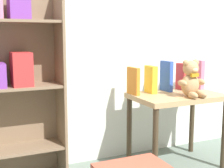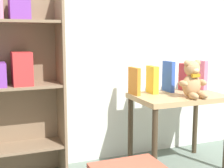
# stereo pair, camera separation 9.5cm
# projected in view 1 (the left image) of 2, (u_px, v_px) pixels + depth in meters

# --- Properties ---
(wall_back) EXTENTS (4.80, 0.06, 2.50)m
(wall_back) POSITION_uv_depth(u_px,v_px,m) (125.00, 2.00, 2.46)
(wall_back) COLOR silver
(wall_back) RESTS_ON ground_plane
(bookshelf_side) EXTENTS (0.70, 0.26, 1.32)m
(bookshelf_side) POSITION_uv_depth(u_px,v_px,m) (8.00, 75.00, 2.03)
(bookshelf_side) COLOR #7F664C
(bookshelf_side) RESTS_ON ground_plane
(display_table) EXTENTS (0.66, 0.44, 0.56)m
(display_table) POSITION_uv_depth(u_px,v_px,m) (177.00, 105.00, 2.33)
(display_table) COLOR tan
(display_table) RESTS_ON ground_plane
(teddy_bear) EXTENTS (0.20, 0.18, 0.26)m
(teddy_bear) POSITION_uv_depth(u_px,v_px,m) (191.00, 80.00, 2.21)
(teddy_bear) COLOR tan
(teddy_bear) RESTS_ON display_table
(book_standing_orange) EXTENTS (0.03, 0.15, 0.20)m
(book_standing_orange) POSITION_uv_depth(u_px,v_px,m) (133.00, 81.00, 2.30)
(book_standing_orange) COLOR orange
(book_standing_orange) RESTS_ON display_table
(book_standing_yellow) EXTENTS (0.05, 0.13, 0.21)m
(book_standing_yellow) POSITION_uv_depth(u_px,v_px,m) (151.00, 79.00, 2.36)
(book_standing_yellow) COLOR gold
(book_standing_yellow) RESTS_ON display_table
(book_standing_blue) EXTENTS (0.03, 0.13, 0.24)m
(book_standing_blue) POSITION_uv_depth(u_px,v_px,m) (166.00, 76.00, 2.43)
(book_standing_blue) COLOR #2D51B7
(book_standing_blue) RESTS_ON display_table
(book_standing_red) EXTENTS (0.04, 0.11, 0.21)m
(book_standing_red) POSITION_uv_depth(u_px,v_px,m) (182.00, 77.00, 2.50)
(book_standing_red) COLOR red
(book_standing_red) RESTS_ON display_table
(book_standing_pink) EXTENTS (0.04, 0.11, 0.23)m
(book_standing_pink) POSITION_uv_depth(u_px,v_px,m) (198.00, 74.00, 2.54)
(book_standing_pink) COLOR #D17093
(book_standing_pink) RESTS_ON display_table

